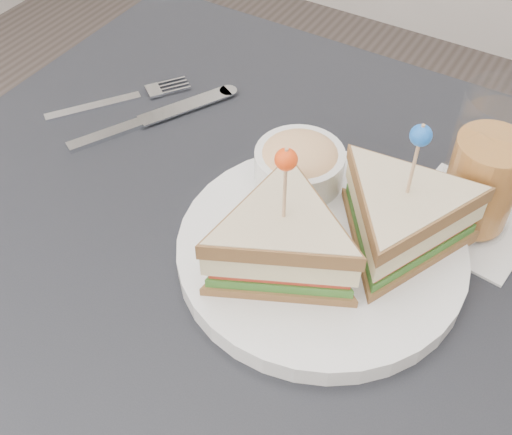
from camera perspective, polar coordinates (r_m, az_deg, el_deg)
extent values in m
cube|color=black|center=(0.65, -1.22, -4.18)|extent=(0.80, 0.80, 0.03)
cylinder|color=black|center=(1.25, -6.07, 2.10)|extent=(0.04, 0.04, 0.72)
cylinder|color=white|center=(0.63, 5.78, -3.08)|extent=(0.30, 0.30, 0.02)
cylinder|color=white|center=(0.62, 5.85, -2.44)|extent=(0.30, 0.30, 0.01)
cylinder|color=tan|center=(0.52, 2.57, 2.47)|extent=(0.00, 0.00, 0.09)
sphere|color=#F2400F|center=(0.50, 2.69, 5.18)|extent=(0.02, 0.02, 0.02)
cylinder|color=tan|center=(0.56, 13.83, 4.48)|extent=(0.00, 0.00, 0.09)
sphere|color=blue|center=(0.54, 14.45, 7.08)|extent=(0.02, 0.02, 0.02)
cylinder|color=white|center=(0.67, 3.85, 4.41)|extent=(0.10, 0.10, 0.04)
ellipsoid|color=#E0B772|center=(0.66, 3.91, 5.34)|extent=(0.09, 0.09, 0.04)
cube|color=white|center=(0.83, -14.26, 9.55)|extent=(0.08, 0.10, 0.00)
cube|color=white|center=(0.84, -9.08, 11.08)|extent=(0.03, 0.03, 0.00)
cube|color=silver|center=(0.78, -12.94, 7.25)|extent=(0.06, 0.10, 0.01)
cube|color=silver|center=(0.81, -6.29, 9.83)|extent=(0.08, 0.12, 0.00)
cylinder|color=silver|center=(0.83, -2.48, 11.18)|extent=(0.03, 0.03, 0.00)
cube|color=silver|center=(0.70, 18.38, -0.20)|extent=(0.14, 0.14, 0.00)
cylinder|color=#B26F32|center=(0.66, 19.47, 3.03)|extent=(0.08, 0.08, 0.10)
cylinder|color=white|center=(0.65, 19.99, 4.57)|extent=(0.09, 0.09, 0.15)
cube|color=white|center=(0.64, 21.57, 5.91)|extent=(0.02, 0.02, 0.02)
cube|color=white|center=(0.63, 19.15, 5.87)|extent=(0.02, 0.02, 0.02)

